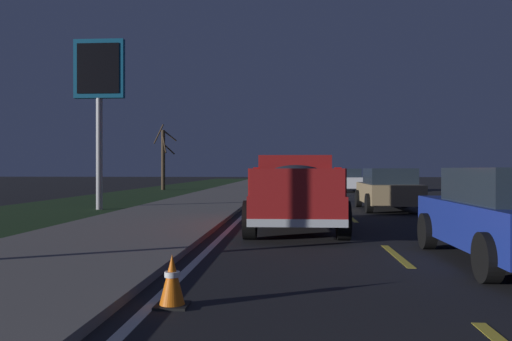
% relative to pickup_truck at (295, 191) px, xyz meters
% --- Properties ---
extents(ground, '(144.00, 144.00, 0.00)m').
position_rel_pickup_truck_xyz_m(ground, '(14.84, -1.75, -0.98)').
color(ground, black).
extents(sidewalk_shoulder, '(108.00, 4.00, 0.12)m').
position_rel_pickup_truck_xyz_m(sidewalk_shoulder, '(14.84, 3.95, -0.92)').
color(sidewalk_shoulder, slate).
rests_on(sidewalk_shoulder, ground).
extents(grass_verge, '(108.00, 6.00, 0.01)m').
position_rel_pickup_truck_xyz_m(grass_verge, '(14.84, 8.95, -0.98)').
color(grass_verge, '#1E3819').
rests_on(grass_verge, ground).
extents(lane_markings, '(108.16, 3.54, 0.01)m').
position_rel_pickup_truck_xyz_m(lane_markings, '(17.02, 0.76, -0.98)').
color(lane_markings, yellow).
rests_on(lane_markings, ground).
extents(pickup_truck, '(5.44, 2.31, 1.87)m').
position_rel_pickup_truck_xyz_m(pickup_truck, '(0.00, 0.00, 0.00)').
color(pickup_truck, maroon).
rests_on(pickup_truck, ground).
extents(sedan_tan, '(4.41, 2.04, 1.54)m').
position_rel_pickup_truck_xyz_m(sedan_tan, '(6.51, -3.47, -0.20)').
color(sedan_tan, '#9E845B').
rests_on(sedan_tan, ground).
extents(sedan_white, '(4.45, 2.10, 1.54)m').
position_rel_pickup_truck_xyz_m(sedan_white, '(22.31, -3.64, -0.20)').
color(sedan_white, silver).
rests_on(sedan_white, ground).
extents(sedan_blue, '(4.42, 2.05, 1.54)m').
position_rel_pickup_truck_xyz_m(sedan_blue, '(-4.52, -3.40, -0.20)').
color(sedan_blue, navy).
rests_on(sedan_blue, ground).
extents(gas_price_sign, '(0.27, 1.90, 6.37)m').
position_rel_pickup_truck_xyz_m(gas_price_sign, '(6.08, 7.27, 3.77)').
color(gas_price_sign, '#99999E').
rests_on(gas_price_sign, ground).
extents(bare_tree_far, '(1.98, 1.67, 4.80)m').
position_rel_pickup_truck_xyz_m(bare_tree_far, '(24.49, 9.38, 1.40)').
color(bare_tree_far, '#423323').
rests_on(bare_tree_far, ground).
extents(traffic_cone_near, '(0.36, 0.36, 0.58)m').
position_rel_pickup_truck_xyz_m(traffic_cone_near, '(-7.43, 1.40, -0.70)').
color(traffic_cone_near, black).
rests_on(traffic_cone_near, ground).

